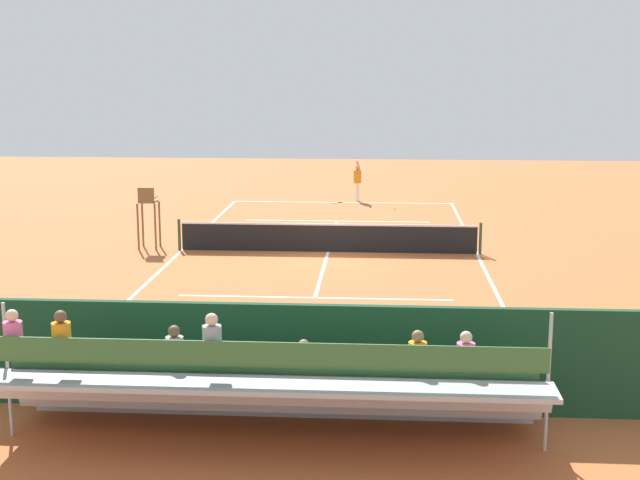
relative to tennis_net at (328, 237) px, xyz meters
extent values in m
plane|color=#BC6033|center=(0.00, 0.00, -0.50)|extent=(60.00, 60.00, 0.00)
cube|color=white|center=(0.00, -11.00, -0.50)|extent=(10.00, 0.10, 0.01)
cube|color=white|center=(0.00, 11.00, -0.50)|extent=(10.00, 0.10, 0.01)
cube|color=white|center=(-5.00, 0.00, -0.50)|extent=(0.10, 22.00, 0.01)
cube|color=white|center=(5.00, 0.00, -0.50)|extent=(0.10, 22.00, 0.01)
cube|color=white|center=(0.00, -6.05, -0.50)|extent=(7.50, 0.10, 0.01)
cube|color=white|center=(0.00, 6.05, -0.50)|extent=(7.50, 0.10, 0.01)
cube|color=white|center=(0.00, 0.00, -0.50)|extent=(0.10, 12.10, 0.01)
cube|color=white|center=(0.00, -11.00, -0.50)|extent=(0.10, 0.30, 0.01)
cube|color=black|center=(0.00, 0.00, -0.05)|extent=(10.00, 0.02, 0.91)
cube|color=white|center=(0.00, 0.00, 0.44)|extent=(10.00, 0.04, 0.06)
cylinder|color=#2D5133|center=(-5.10, 0.00, 0.03)|extent=(0.10, 0.10, 1.07)
cylinder|color=#2D5133|center=(5.10, 0.00, 0.03)|extent=(0.10, 0.10, 1.07)
cube|color=#194228|center=(0.00, 14.00, 0.50)|extent=(18.00, 0.16, 2.00)
cube|color=#B2B2B7|center=(0.00, 14.35, -0.28)|extent=(9.00, 0.10, 0.45)
cube|color=#B2B2B7|center=(0.00, 14.70, -0.09)|extent=(9.00, 0.80, 0.08)
cube|color=#B2B2B7|center=(0.00, 14.32, -0.28)|extent=(9.00, 0.04, 0.45)
cube|color=#386B38|center=(0.00, 14.80, 0.33)|extent=(8.60, 0.36, 0.04)
cube|color=#386B38|center=(0.00, 14.98, 0.53)|extent=(8.60, 0.03, 0.36)
cube|color=#B2B2B7|center=(0.00, 15.50, 0.36)|extent=(9.00, 0.80, 0.08)
cube|color=#B2B2B7|center=(0.00, 15.12, 0.17)|extent=(9.00, 0.04, 0.45)
cube|color=#386B38|center=(0.00, 15.60, 0.78)|extent=(8.60, 0.36, 0.04)
cube|color=#386B38|center=(0.00, 15.78, 0.98)|extent=(8.60, 0.03, 0.36)
cube|color=#B2B2B7|center=(0.00, 16.30, 0.81)|extent=(9.00, 0.80, 0.08)
cube|color=#B2B2B7|center=(0.00, 15.92, 0.62)|extent=(9.00, 0.04, 0.45)
cube|color=#386B38|center=(0.00, 16.40, 1.23)|extent=(8.60, 0.36, 0.04)
cube|color=#386B38|center=(0.00, 16.58, 1.43)|extent=(8.60, 0.03, 0.36)
cylinder|color=#B2B2B7|center=(-4.50, 15.50, 0.67)|extent=(0.06, 0.06, 2.35)
cylinder|color=#B2B2B7|center=(4.50, 15.50, 0.67)|extent=(0.06, 0.06, 2.35)
cube|color=#2D2D33|center=(-2.38, 15.43, 0.82)|extent=(0.32, 0.40, 0.12)
cylinder|color=orange|center=(-2.38, 15.55, 1.10)|extent=(0.30, 0.30, 0.45)
sphere|color=#8C6647|center=(-2.38, 15.55, 1.43)|extent=(0.20, 0.20, 0.20)
cube|color=#2D2D33|center=(-0.46, 14.63, 0.37)|extent=(0.32, 0.40, 0.12)
cylinder|color=pink|center=(-0.46, 14.75, 0.65)|extent=(0.30, 0.30, 0.45)
sphere|color=#8C6647|center=(-0.46, 14.75, 0.98)|extent=(0.20, 0.20, 0.20)
cube|color=#2D2D33|center=(1.61, 15.43, 0.82)|extent=(0.32, 0.40, 0.12)
cylinder|color=#9399A3|center=(1.61, 15.55, 1.10)|extent=(0.30, 0.30, 0.45)
sphere|color=brown|center=(1.61, 15.55, 1.43)|extent=(0.20, 0.20, 0.20)
cube|color=#2D2D33|center=(3.21, 16.23, 1.27)|extent=(0.32, 0.40, 0.12)
cylinder|color=orange|center=(3.21, 16.35, 1.55)|extent=(0.30, 0.30, 0.45)
sphere|color=brown|center=(3.21, 16.35, 1.88)|extent=(0.20, 0.20, 0.20)
cube|color=#2D2D33|center=(-3.15, 15.43, 0.82)|extent=(0.32, 0.40, 0.12)
cylinder|color=pink|center=(-3.15, 15.55, 1.10)|extent=(0.30, 0.30, 0.45)
sphere|color=beige|center=(-3.15, 15.55, 1.43)|extent=(0.20, 0.20, 0.20)
cube|color=#2D2D33|center=(0.83, 16.23, 1.27)|extent=(0.32, 0.40, 0.12)
cylinder|color=#9399A3|center=(0.83, 16.35, 1.55)|extent=(0.30, 0.30, 0.45)
sphere|color=beige|center=(0.83, 16.35, 1.88)|extent=(0.20, 0.20, 0.20)
cube|color=#2D2D33|center=(1.14, 14.63, 0.37)|extent=(0.32, 0.40, 0.12)
cylinder|color=pink|center=(1.14, 14.75, 0.65)|extent=(0.30, 0.30, 0.45)
sphere|color=tan|center=(1.14, 14.75, 0.98)|extent=(0.20, 0.20, 0.20)
cube|color=#2D2D33|center=(3.99, 16.23, 1.27)|extent=(0.32, 0.40, 0.12)
cylinder|color=pink|center=(3.99, 16.35, 1.55)|extent=(0.30, 0.30, 0.45)
sphere|color=beige|center=(3.99, 16.35, 1.88)|extent=(0.20, 0.20, 0.20)
cylinder|color=brown|center=(5.90, -0.52, 0.30)|extent=(0.07, 0.07, 1.60)
cylinder|color=brown|center=(6.50, -0.52, 0.30)|extent=(0.07, 0.07, 1.60)
cylinder|color=brown|center=(5.90, 0.08, 0.30)|extent=(0.07, 0.07, 1.60)
cylinder|color=brown|center=(6.50, 0.08, 0.30)|extent=(0.07, 0.07, 1.60)
cube|color=brown|center=(6.20, -0.22, 1.13)|extent=(0.56, 0.56, 0.06)
cube|color=brown|center=(6.20, 0.02, 1.40)|extent=(0.56, 0.06, 0.48)
cube|color=brown|center=(5.94, -0.22, 1.28)|extent=(0.04, 0.48, 0.04)
cube|color=brown|center=(6.46, -0.22, 1.28)|extent=(0.04, 0.48, 0.04)
cube|color=#234C2D|center=(-2.21, 13.20, -0.05)|extent=(1.80, 0.40, 0.05)
cylinder|color=#234C2D|center=(-2.96, 13.20, -0.28)|extent=(0.06, 0.06, 0.45)
cylinder|color=#234C2D|center=(-1.46, 13.20, -0.28)|extent=(0.06, 0.06, 0.45)
cube|color=#234C2D|center=(-2.21, 13.38, 0.25)|extent=(1.80, 0.04, 0.36)
cube|color=#B22D2D|center=(-0.08, 13.40, -0.32)|extent=(0.90, 0.36, 0.36)
cylinder|color=white|center=(-0.66, -11.57, -0.08)|extent=(0.14, 0.14, 0.85)
cylinder|color=white|center=(-0.70, -11.35, -0.08)|extent=(0.14, 0.14, 0.85)
cylinder|color=orange|center=(-0.68, -11.46, 0.65)|extent=(0.42, 0.42, 0.60)
sphere|color=tan|center=(-0.68, -11.46, 1.06)|extent=(0.22, 0.22, 0.22)
cylinder|color=tan|center=(-0.72, -11.24, 1.15)|extent=(0.26, 0.14, 0.55)
cylinder|color=tan|center=(-0.63, -11.67, 0.68)|extent=(0.11, 0.11, 0.50)
cylinder|color=black|center=(0.09, -10.89, -0.49)|extent=(0.28, 0.09, 0.03)
torus|color=#D8CC4C|center=(0.35, -10.83, -0.49)|extent=(0.36, 0.36, 0.02)
cylinder|color=white|center=(0.35, -10.83, -0.49)|extent=(0.25, 0.25, 0.00)
sphere|color=#CCDB33|center=(-2.39, -9.27, -0.47)|extent=(0.07, 0.07, 0.07)
camera|label=1|loc=(-1.75, 29.38, 5.74)|focal=49.86mm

